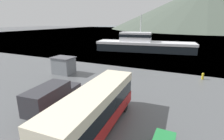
% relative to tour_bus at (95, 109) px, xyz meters
% --- Properties ---
extents(water_surface, '(240.00, 240.00, 0.00)m').
position_rel_tour_bus_xyz_m(water_surface, '(-0.66, 138.14, -1.83)').
color(water_surface, slate).
rests_on(water_surface, ground).
extents(hill_backdrop, '(181.34, 181.34, 40.70)m').
position_rel_tour_bus_xyz_m(hill_backdrop, '(11.80, 190.40, 18.52)').
color(hill_backdrop, '#424C42').
rests_on(hill_backdrop, ground).
extents(tour_bus, '(3.04, 10.40, 3.26)m').
position_rel_tour_bus_xyz_m(tour_bus, '(0.00, 0.00, 0.00)').
color(tour_bus, red).
rests_on(tour_bus, ground).
extents(delivery_van, '(2.68, 6.50, 2.31)m').
position_rel_tour_bus_xyz_m(delivery_van, '(-5.33, 1.33, -0.60)').
color(delivery_van, '#2D2D33').
rests_on(delivery_van, ground).
extents(fishing_boat, '(25.64, 9.78, 9.40)m').
position_rel_tour_bus_xyz_m(fishing_boat, '(-6.31, 35.61, 0.05)').
color(fishing_boat, black).
rests_on(fishing_boat, water_surface).
extents(dock_kiosk, '(3.24, 2.48, 2.56)m').
position_rel_tour_bus_xyz_m(dock_kiosk, '(-11.77, 10.58, -0.54)').
color(dock_kiosk, slate).
rests_on(dock_kiosk, ground).
extents(mooring_bollard, '(0.33, 0.33, 0.93)m').
position_rel_tour_bus_xyz_m(mooring_bollard, '(7.43, 16.49, -1.32)').
color(mooring_bollard, '#B29919').
rests_on(mooring_bollard, ground).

